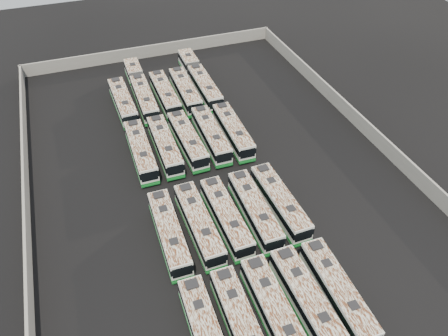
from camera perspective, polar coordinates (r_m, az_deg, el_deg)
ground at (r=53.53m, az=-0.36°, el=-1.98°), size 140.00×140.00×0.00m
perimeter_wall at (r=52.79m, az=-0.37°, el=-1.10°), size 45.20×73.20×2.20m
bus_front_far_left at (r=39.42m, az=-2.25°, el=-21.11°), size 2.47×10.76×3.02m
bus_front_left at (r=39.95m, az=2.26°, el=-19.75°), size 2.44×10.72×3.01m
bus_front_center at (r=40.62m, az=6.73°, el=-18.35°), size 2.45×11.16×3.14m
bus_front_right at (r=41.64m, az=10.89°, el=-16.83°), size 2.51×11.20×3.15m
bus_front_far_right at (r=42.89m, az=14.57°, el=-15.36°), size 2.54×10.87×3.05m
bus_midfront_far_left at (r=46.24m, az=-7.16°, el=-8.40°), size 2.51×10.85×3.04m
bus_midfront_left at (r=46.74m, az=-3.29°, el=-7.34°), size 2.47×10.97×3.08m
bus_midfront_center at (r=47.40m, az=0.28°, el=-6.41°), size 2.43×10.78×3.03m
bus_midfront_right at (r=48.18m, az=4.01°, el=-5.51°), size 2.48×10.95×3.07m
bus_midfront_far_right at (r=49.30m, az=7.30°, el=-4.47°), size 2.52×11.00×3.09m
bus_midback_far_left at (r=56.77m, az=-10.80°, el=2.17°), size 2.47×11.00×3.09m
bus_midback_left at (r=57.18m, az=-7.72°, el=2.90°), size 2.44×10.97×3.08m
bus_midback_center at (r=57.82m, az=-4.77°, el=3.64°), size 2.59×10.97×3.07m
bus_midback_right at (r=58.57m, az=-1.71°, el=4.34°), size 2.51×11.00×3.09m
bus_midback_far_right at (r=59.25m, az=1.19°, el=4.82°), size 2.56×10.99×3.08m
bus_back_far_left at (r=67.00m, az=-13.05°, el=8.37°), size 2.59×11.00×3.08m
bus_back_left at (r=69.69m, az=-10.82°, el=10.05°), size 2.59×16.96×3.07m
bus_back_center at (r=67.81m, az=-7.71°, el=9.51°), size 2.34×10.94×3.08m
bus_back_right at (r=68.21m, az=-5.07°, el=9.97°), size 2.60×11.21×3.14m
bus_back_far_right at (r=71.43m, az=-3.26°, el=11.56°), size 2.50×17.19×3.11m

